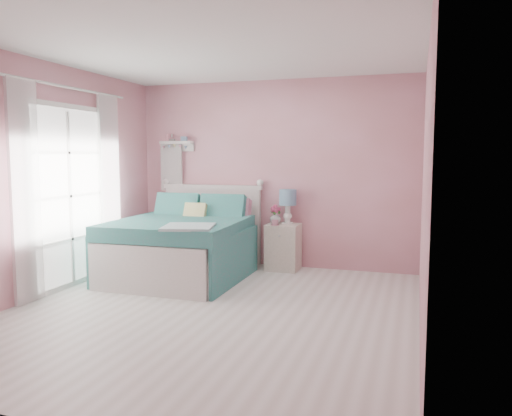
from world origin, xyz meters
The scene contains 13 objects.
floor centered at (0.00, 0.00, 0.00)m, with size 4.50×4.50×0.00m, color silver.
room_shell centered at (0.00, 0.00, 1.58)m, with size 4.50×4.50×4.50m.
bed centered at (-0.90, 1.26, 0.40)m, with size 1.61×1.99×1.13m.
nightstand centered at (0.22, 2.01, 0.32)m, with size 0.44×0.43×0.63m.
table_lamp centered at (0.26, 2.07, 0.96)m, with size 0.23×0.23×0.47m.
vase centered at (0.09, 2.06, 0.71)m, with size 0.15×0.15×0.16m, color silver.
teacup centered at (0.14, 1.87, 0.67)m, with size 0.09×0.09×0.07m, color #C18195.
roses centered at (0.09, 2.05, 0.83)m, with size 0.14×0.11×0.12m.
wall_shelf centered at (-1.46, 2.19, 1.73)m, with size 0.50×0.15×0.25m.
hanging_dress centered at (-1.55, 2.18, 1.40)m, with size 0.34×0.03×0.72m, color white.
french_door centered at (-1.97, 0.40, 1.07)m, with size 0.04×1.32×2.16m.
curtain_near centered at (-1.92, -0.34, 1.18)m, with size 0.04×0.40×2.32m, color white.
curtain_far centered at (-1.92, 1.14, 1.18)m, with size 0.04×0.40×2.32m, color white.
Camera 1 is at (1.94, -4.50, 1.56)m, focal length 35.00 mm.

